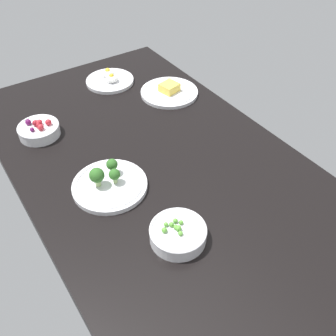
% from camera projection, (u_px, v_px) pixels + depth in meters
% --- Properties ---
extents(dining_table, '(1.60, 0.83, 0.04)m').
position_uv_depth(dining_table, '(168.00, 177.00, 1.20)').
color(dining_table, black).
rests_on(dining_table, ground).
extents(bowl_berries, '(0.14, 0.14, 0.06)m').
position_uv_depth(bowl_berries, '(39.00, 130.00, 1.32)').
color(bowl_berries, silver).
rests_on(bowl_berries, dining_table).
extents(plate_broccoli, '(0.22, 0.22, 0.08)m').
position_uv_depth(plate_broccoli, '(109.00, 183.00, 1.13)').
color(plate_broccoli, silver).
rests_on(plate_broccoli, dining_table).
extents(plate_cheese, '(0.23, 0.23, 0.04)m').
position_uv_depth(plate_cheese, '(169.00, 92.00, 1.53)').
color(plate_cheese, silver).
rests_on(plate_cheese, dining_table).
extents(bowl_peas, '(0.15, 0.15, 0.05)m').
position_uv_depth(bowl_peas, '(178.00, 233.00, 0.99)').
color(bowl_peas, silver).
rests_on(bowl_peas, dining_table).
extents(plate_eggs, '(0.20, 0.20, 0.05)m').
position_uv_depth(plate_eggs, '(110.00, 80.00, 1.59)').
color(plate_eggs, silver).
rests_on(plate_eggs, dining_table).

